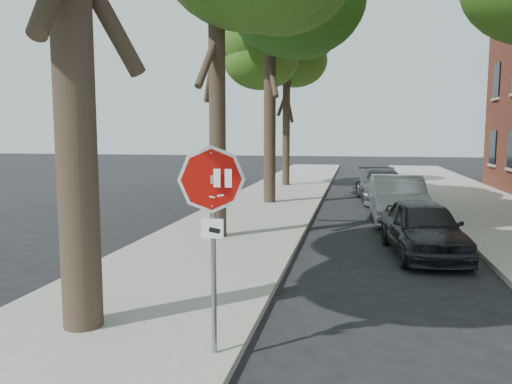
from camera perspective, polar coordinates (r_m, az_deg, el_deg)
ground at (r=6.54m, az=1.51°, el=-19.33°), size 120.00×120.00×0.00m
sidewalk_left at (r=18.35m, az=0.19°, el=-2.15°), size 4.00×55.00×0.12m
sidewalk_right at (r=18.70m, az=26.71°, el=-2.70°), size 4.00×55.00×0.12m
curb_left at (r=18.07m, az=6.58°, el=-2.31°), size 0.12×55.00×0.13m
curb_right at (r=18.26m, az=20.49°, el=-2.60°), size 0.12×55.00×0.13m
stop_sign at (r=6.08m, az=-4.99°, el=-2.04°), size 0.76×0.34×2.61m
tree_mid_b at (r=20.85m, az=1.62°, el=20.89°), size 5.88×5.46×10.36m
tree_far at (r=27.51m, az=3.52°, el=15.73°), size 5.29×4.91×9.33m
car_a at (r=12.46m, az=18.56°, el=-3.89°), size 1.97×4.02×1.32m
car_b at (r=16.88m, az=15.86°, el=-0.79°), size 1.73×4.63×1.51m
car_c at (r=21.79m, az=14.22°, el=0.71°), size 2.32×4.89×1.38m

